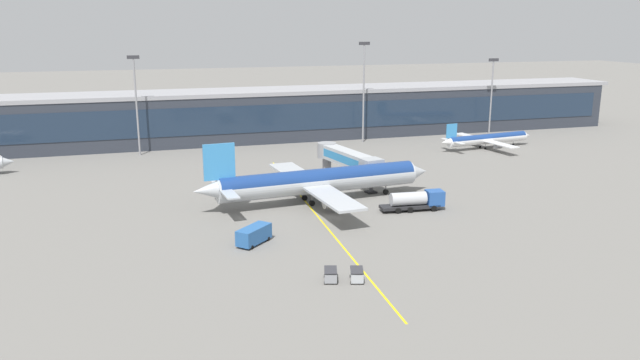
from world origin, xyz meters
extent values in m
plane|color=slate|center=(0.00, 0.00, 0.00)|extent=(700.00, 700.00, 0.00)
cube|color=yellow|center=(-1.56, 2.00, 0.00)|extent=(3.92, 79.93, 0.01)
cube|color=#2D333D|center=(11.90, 71.34, 6.20)|extent=(188.66, 16.05, 12.39)
cube|color=#1E2D42|center=(11.90, 63.25, 6.82)|extent=(183.00, 0.16, 6.94)
cube|color=#99999E|center=(11.90, 71.34, 12.89)|extent=(192.43, 16.37, 1.00)
cylinder|color=#B2B7BC|center=(1.14, 8.52, 3.68)|extent=(36.42, 7.27, 4.00)
cylinder|color=navy|center=(1.14, 8.52, 4.04)|extent=(35.68, 7.04, 3.84)
cone|color=#B2B7BC|center=(20.56, 10.29, 3.68)|extent=(4.32, 4.14, 3.80)
cone|color=#B2B7BC|center=(-18.48, 6.73, 4.08)|extent=(5.08, 3.82, 3.40)
cube|color=#388CD1|center=(-16.39, 6.92, 8.67)|extent=(5.21, 0.83, 6.00)
cube|color=#B2B7BC|center=(-16.26, 10.95, 4.28)|extent=(2.57, 6.55, 0.24)
cube|color=#B2B7BC|center=(-15.53, 2.98, 4.28)|extent=(2.57, 6.55, 0.24)
cube|color=#B2B7BC|center=(-1.23, 17.94, 3.38)|extent=(6.16, 15.58, 0.40)
cube|color=#B2B7BC|center=(0.51, -1.18, 3.38)|extent=(6.16, 15.58, 0.40)
cylinder|color=#939399|center=(0.02, 15.31, 1.98)|extent=(3.26, 2.47, 2.20)
cylinder|color=#939399|center=(1.26, 1.64, 1.98)|extent=(3.26, 2.47, 2.20)
cylinder|color=black|center=(14.12, 9.70, 0.50)|extent=(1.03, 0.49, 1.00)
cylinder|color=slate|center=(14.12, 9.70, 1.34)|extent=(0.20, 0.20, 1.68)
cylinder|color=black|center=(-1.19, 10.11, 0.50)|extent=(1.03, 0.49, 1.00)
cylinder|color=slate|center=(-1.19, 10.11, 1.34)|extent=(0.20, 0.20, 1.68)
cylinder|color=black|center=(-0.86, 6.53, 0.50)|extent=(1.03, 0.49, 1.00)
cylinder|color=slate|center=(-0.86, 6.53, 1.34)|extent=(0.20, 0.20, 1.68)
cube|color=#B2B7BC|center=(10.32, 20.05, 4.98)|extent=(6.21, 17.47, 2.80)
cube|color=#2D84C6|center=(10.37, 20.06, 4.98)|extent=(5.81, 14.79, 1.54)
cube|color=#9EA3A8|center=(11.95, 11.60, 4.98)|extent=(4.14, 3.83, 2.94)
cylinder|color=#4C4C51|center=(11.95, 11.60, 1.79)|extent=(0.70, 0.70, 3.58)
cube|color=#262628|center=(11.95, 11.60, 0.15)|extent=(2.11, 2.11, 0.30)
cylinder|color=gray|center=(8.69, 28.50, 4.98)|extent=(3.90, 3.90, 3.08)
cylinder|color=gray|center=(8.69, 28.50, 1.79)|extent=(1.80, 1.80, 3.58)
cube|color=#232326|center=(14.00, -0.85, 0.75)|extent=(10.19, 3.43, 0.50)
cube|color=#26519E|center=(18.38, -1.26, 2.00)|extent=(3.02, 2.75, 2.50)
cube|color=black|center=(19.63, -1.38, 2.50)|extent=(0.37, 2.30, 1.12)
cylinder|color=#B7BABF|center=(13.72, -0.82, 2.10)|extent=(6.18, 2.75, 2.20)
cylinder|color=black|center=(17.93, -0.03, 0.50)|extent=(1.03, 0.44, 1.00)
cylinder|color=black|center=(17.71, -2.39, 0.50)|extent=(1.03, 0.44, 1.00)
cylinder|color=black|center=(13.81, 0.36, 0.50)|extent=(1.03, 0.44, 1.00)
cylinder|color=black|center=(13.59, -2.00, 0.50)|extent=(1.03, 0.44, 1.00)
cylinder|color=black|center=(11.72, 0.56, 0.50)|extent=(1.03, 0.44, 1.00)
cylinder|color=black|center=(11.50, -1.81, 0.50)|extent=(1.03, 0.44, 1.00)
cube|color=#285B9E|center=(-13.99, -9.23, 1.40)|extent=(5.79, 5.66, 2.20)
cube|color=black|center=(-12.94, -8.23, 1.79)|extent=(2.90, 2.90, 0.66)
cylinder|color=black|center=(-13.23, -7.08, 0.30)|extent=(0.61, 0.59, 0.60)
cylinder|color=black|center=(-11.81, -8.58, 0.30)|extent=(0.61, 0.59, 0.60)
cylinder|color=black|center=(-16.17, -9.88, 0.30)|extent=(0.61, 0.59, 0.60)
cylinder|color=black|center=(-14.75, -11.38, 0.30)|extent=(0.61, 0.59, 0.60)
cube|color=gray|center=(-7.56, -24.89, 0.73)|extent=(2.19, 2.92, 1.10)
cube|color=#333338|center=(-7.56, -24.89, 1.43)|extent=(2.23, 2.98, 0.10)
cylinder|color=black|center=(-7.98, -23.68, 0.18)|extent=(0.22, 0.38, 0.36)
cylinder|color=black|center=(-6.55, -24.11, 0.18)|extent=(0.22, 0.38, 0.36)
cylinder|color=black|center=(-8.58, -25.67, 0.18)|extent=(0.22, 0.38, 0.36)
cylinder|color=black|center=(-7.15, -26.10, 0.18)|extent=(0.22, 0.38, 0.36)
cube|color=#B2B7BC|center=(-4.50, -25.81, 0.73)|extent=(2.19, 2.92, 1.10)
cube|color=#333338|center=(-4.50, -25.81, 1.43)|extent=(2.23, 2.98, 0.10)
cylinder|color=black|center=(-4.92, -24.60, 0.18)|extent=(0.22, 0.38, 0.36)
cylinder|color=black|center=(-3.48, -25.03, 0.18)|extent=(0.22, 0.38, 0.36)
cylinder|color=black|center=(-5.52, -26.59, 0.18)|extent=(0.22, 0.38, 0.36)
cylinder|color=black|center=(-4.08, -27.02, 0.18)|extent=(0.22, 0.38, 0.36)
cone|color=#B2B7BC|center=(-54.93, 47.78, 2.48)|extent=(2.82, 2.70, 2.45)
cylinder|color=white|center=(55.27, 42.59, 2.32)|extent=(23.39, 5.54, 2.31)
cylinder|color=navy|center=(55.27, 42.59, 2.53)|extent=(22.91, 5.38, 2.22)
cone|color=white|center=(67.61, 44.33, 2.32)|extent=(2.60, 2.50, 2.20)
cone|color=white|center=(42.83, 40.84, 2.55)|extent=(3.02, 2.33, 1.97)
cube|color=#388CD1|center=(44.24, 41.04, 5.21)|extent=(3.01, 0.62, 3.47)
cube|color=white|center=(44.41, 43.40, 2.67)|extent=(1.62, 3.82, 0.13)
cube|color=white|center=(45.05, 38.81, 2.67)|extent=(1.62, 3.82, 0.13)
cube|color=white|center=(53.61, 48.46, 2.15)|extent=(4.00, 10.06, 0.22)
cube|color=white|center=(55.29, 36.48, 2.15)|extent=(4.00, 10.06, 0.22)
cylinder|color=#939399|center=(54.40, 46.80, 1.35)|extent=(1.94, 1.51, 1.27)
cylinder|color=#939399|center=(55.60, 38.31, 1.35)|extent=(1.94, 1.51, 1.27)
cylinder|color=black|center=(63.58, 43.76, 0.28)|extent=(0.58, 0.30, 0.56)
cylinder|color=slate|center=(63.58, 43.76, 0.86)|extent=(0.11, 0.11, 1.17)
cylinder|color=black|center=(53.74, 43.43, 0.28)|extent=(0.58, 0.30, 0.56)
cylinder|color=slate|center=(53.74, 43.43, 0.86)|extent=(0.11, 0.11, 1.17)
cylinder|color=black|center=(54.04, 41.36, 0.28)|extent=(0.58, 0.30, 0.56)
cylinder|color=slate|center=(54.04, 41.36, 0.86)|extent=(0.11, 0.11, 1.17)
cylinder|color=gray|center=(66.03, 59.34, 10.18)|extent=(0.44, 0.44, 20.37)
cube|color=#333338|center=(66.03, 59.34, 20.77)|extent=(2.80, 0.50, 0.80)
cylinder|color=gray|center=(-28.30, 59.34, 11.26)|extent=(0.44, 0.44, 22.52)
cube|color=#333338|center=(-28.30, 59.34, 22.92)|extent=(2.80, 0.50, 0.80)
cylinder|color=gray|center=(28.30, 59.34, 12.55)|extent=(0.44, 0.44, 25.09)
cube|color=#333338|center=(28.30, 59.34, 25.49)|extent=(2.80, 0.50, 0.80)
camera|label=1|loc=(-29.20, -92.11, 30.52)|focal=34.98mm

